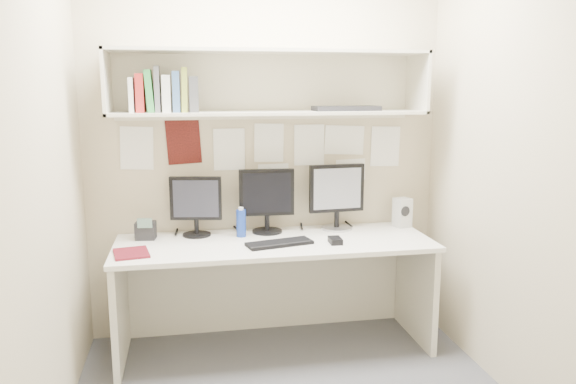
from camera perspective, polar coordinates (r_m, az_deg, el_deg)
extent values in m
cube|color=#B9AC8D|center=(3.82, -2.26, 4.72)|extent=(2.40, 0.02, 2.60)
cube|color=#B9AC8D|center=(1.89, 6.54, -1.39)|extent=(2.40, 0.02, 2.60)
cube|color=#B9AC8D|center=(2.87, -23.61, 1.89)|extent=(0.02, 2.00, 2.60)
cube|color=#B9AC8D|center=(3.29, 21.64, 3.04)|extent=(0.02, 2.00, 2.60)
cube|color=silver|center=(3.58, -1.36, -5.21)|extent=(2.00, 0.70, 0.03)
cube|color=beige|center=(4.00, -2.09, -8.97)|extent=(1.96, 0.02, 0.70)
cube|color=beige|center=(3.61, -1.83, 8.05)|extent=(2.00, 0.38, 0.02)
cube|color=beige|center=(3.62, -1.87, 14.07)|extent=(2.00, 0.38, 0.02)
cube|color=beige|center=(3.79, -2.27, 11.03)|extent=(2.00, 0.02, 0.40)
cube|color=beige|center=(3.60, -17.92, 10.57)|extent=(0.02, 0.38, 0.40)
cube|color=beige|center=(3.88, 13.01, 10.77)|extent=(0.02, 0.38, 0.40)
cylinder|color=black|center=(3.75, -9.25, -4.29)|extent=(0.18, 0.18, 0.01)
cylinder|color=black|center=(3.73, -9.27, -3.51)|extent=(0.03, 0.03, 0.09)
cube|color=black|center=(3.70, -9.36, -0.63)|extent=(0.34, 0.09, 0.28)
cube|color=black|center=(3.68, -9.35, -0.69)|extent=(0.29, 0.06, 0.24)
cylinder|color=black|center=(3.78, -2.13, -4.00)|extent=(0.20, 0.20, 0.01)
cylinder|color=black|center=(3.77, -2.14, -3.15)|extent=(0.03, 0.03, 0.10)
cube|color=black|center=(3.74, -2.19, -0.03)|extent=(0.37, 0.06, 0.31)
cube|color=black|center=(3.72, -2.14, -0.09)|extent=(0.32, 0.02, 0.27)
cylinder|color=#A5A5AA|center=(3.88, 4.95, -3.66)|extent=(0.21, 0.21, 0.02)
cylinder|color=black|center=(3.87, 4.97, -2.79)|extent=(0.03, 0.03, 0.11)
cube|color=black|center=(3.83, 4.97, 0.39)|extent=(0.38, 0.06, 0.33)
cube|color=#B2B2B7|center=(3.81, 5.05, 0.33)|extent=(0.33, 0.03, 0.28)
cube|color=black|center=(3.48, -0.87, -5.23)|extent=(0.43, 0.23, 0.02)
cube|color=black|center=(3.53, 4.82, -4.93)|extent=(0.08, 0.12, 0.04)
cube|color=#B6B6B2|center=(3.99, 11.53, -2.05)|extent=(0.12, 0.12, 0.20)
cylinder|color=black|center=(3.94, 11.83, -1.93)|extent=(0.07, 0.02, 0.07)
cylinder|color=navy|center=(3.67, -4.79, -3.18)|extent=(0.06, 0.06, 0.18)
cylinder|color=white|center=(3.65, -4.81, -1.73)|extent=(0.03, 0.03, 0.02)
cube|color=#550E18|center=(3.42, -15.64, -6.00)|extent=(0.23, 0.27, 0.01)
cube|color=black|center=(3.72, -14.26, -3.80)|extent=(0.14, 0.12, 0.11)
cube|color=#4C6659|center=(3.65, -14.36, -3.08)|extent=(0.09, 0.02, 0.06)
cube|color=silver|center=(3.55, -15.58, 9.46)|extent=(0.03, 0.17, 0.21)
cube|color=#A2201E|center=(3.54, -14.78, 9.68)|extent=(0.05, 0.17, 0.23)
cube|color=#2A8039|center=(3.54, -13.88, 9.91)|extent=(0.04, 0.17, 0.25)
cube|color=#4A4B4F|center=(3.54, -13.12, 10.12)|extent=(0.03, 0.17, 0.28)
cube|color=beige|center=(3.54, -12.25, 9.73)|extent=(0.05, 0.17, 0.22)
cube|color=#345482|center=(3.53, -11.30, 9.95)|extent=(0.04, 0.17, 0.25)
cube|color=olive|center=(3.53, -10.49, 10.16)|extent=(0.03, 0.17, 0.27)
cube|color=#393A3C|center=(3.54, -9.57, 9.76)|extent=(0.05, 0.17, 0.22)
cube|color=black|center=(3.70, 5.93, 8.45)|extent=(0.44, 0.19, 0.03)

